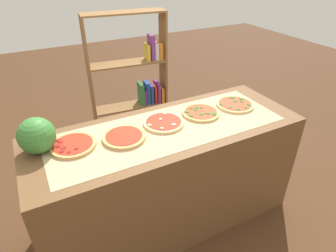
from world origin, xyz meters
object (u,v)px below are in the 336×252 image
Objects in this scene: pizza_pepperoni_0 at (73,145)px; pizza_mushroom_2 at (164,122)px; pizza_spinach_4 at (235,104)px; watermelon at (37,136)px; pizza_spinach_3 at (201,113)px; pizza_plain_1 at (124,137)px; bookshelf at (139,91)px.

pizza_pepperoni_0 is 0.98× the size of pizza_mushroom_2.
pizza_pepperoni_0 and pizza_spinach_4 have the same top height.
watermelon reaches higher than pizza_mushroom_2.
watermelon reaches higher than pizza_spinach_4.
pizza_plain_1 is at bearing -175.57° from pizza_spinach_3.
pizza_spinach_4 is (1.33, -0.02, -0.00)m from pizza_pepperoni_0.
bookshelf is (1.13, 1.08, -0.36)m from watermelon.
pizza_spinach_3 is (0.33, 0.00, 0.00)m from pizza_mushroom_2.
pizza_mushroom_2 is 0.67m from pizza_spinach_4.
pizza_spinach_4 is 1.25m from bookshelf.
pizza_mushroom_2 is (0.67, -0.01, -0.00)m from pizza_pepperoni_0.
pizza_mushroom_2 is at bearing 179.14° from pizza_spinach_4.
pizza_pepperoni_0 is 0.98× the size of pizza_spinach_4.
pizza_plain_1 is 0.98× the size of pizza_mushroom_2.
pizza_plain_1 is 0.34m from pizza_mushroom_2.
watermelon is (-0.87, 0.07, 0.10)m from pizza_mushroom_2.
bookshelf reaches higher than pizza_mushroom_2.
pizza_spinach_3 is 0.19× the size of bookshelf.
pizza_spinach_4 is (0.33, -0.01, -0.00)m from pizza_spinach_3.
pizza_spinach_4 is at bearing -70.62° from bookshelf.
pizza_mushroom_2 is at bearing -179.81° from pizza_spinach_3.
pizza_mushroom_2 is 1.00× the size of pizza_spinach_4.
bookshelf is at bearing 93.59° from pizza_spinach_3.
watermelon is at bearing 176.87° from pizza_spinach_3.
pizza_plain_1 is 1.00m from pizza_spinach_4.
pizza_plain_1 is 0.97× the size of pizza_spinach_4.
pizza_spinach_4 is at bearing 2.32° from pizza_plain_1.
pizza_pepperoni_0 is at bearing 178.74° from pizza_mushroom_2.
pizza_mushroom_2 is 0.33m from pizza_spinach_3.
pizza_spinach_4 is at bearing -2.86° from watermelon.
pizza_spinach_4 reaches higher than pizza_plain_1.
pizza_spinach_3 is 0.97× the size of pizza_spinach_4.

